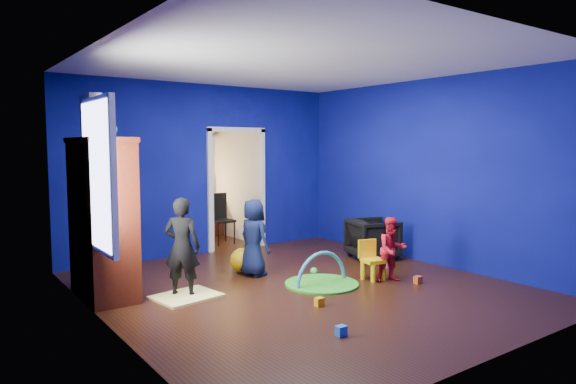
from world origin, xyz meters
TOP-DOWN VIEW (x-y plane):
  - floor at (0.00, 0.00)m, footprint 5.00×5.50m
  - ceiling at (0.00, 0.00)m, footprint 5.00×5.50m
  - wall_back at (0.00, 2.75)m, footprint 5.00×0.02m
  - wall_front at (0.00, -2.75)m, footprint 5.00×0.02m
  - wall_left at (-2.50, 0.00)m, footprint 0.02×5.50m
  - wall_right at (2.50, 0.00)m, footprint 0.02×5.50m
  - alcove at (0.60, 3.62)m, footprint 1.00×1.75m
  - armchair at (2.01, 0.71)m, footprint 0.89×0.88m
  - child_black at (-1.42, 0.60)m, footprint 0.53×0.52m
  - child_navy at (-0.17, 0.94)m, footprint 0.42×0.58m
  - toddler_red at (1.20, -0.44)m, footprint 0.52×0.46m
  - vase at (-2.22, 0.82)m, footprint 0.30×0.30m
  - potted_plant at (-2.22, 1.34)m, footprint 0.25×0.25m
  - tv_armoire at (-2.22, 1.12)m, footprint 0.58×1.14m
  - crt_tv at (-2.18, 1.12)m, footprint 0.46×0.70m
  - yellow_blanket at (-1.42, 0.50)m, footprint 0.83×0.71m
  - hopper_ball at (-0.22, 1.19)m, footprint 0.36×0.36m
  - kid_chair at (1.05, -0.24)m, footprint 0.34×0.34m
  - play_mat at (0.30, -0.03)m, footprint 0.99×0.99m
  - toy_arch at (0.30, -0.03)m, footprint 0.88×0.09m
  - window_left at (-2.48, 0.35)m, footprint 0.03×0.95m
  - curtain at (-2.37, 0.90)m, footprint 0.14×0.42m
  - doorway at (0.60, 2.75)m, footprint 1.16×0.10m
  - study_desk at (0.60, 4.26)m, footprint 0.88×0.44m
  - desk_monitor at (0.60, 4.38)m, footprint 0.40×0.05m
  - desk_lamp at (0.32, 4.32)m, footprint 0.14×0.14m
  - folding_chair at (0.60, 3.30)m, footprint 0.40×0.40m
  - book_shelf at (0.60, 4.37)m, footprint 0.88×0.24m
  - toy_0 at (1.40, -0.74)m, footprint 0.10×0.08m
  - toy_1 at (1.92, 0.58)m, footprint 0.11×0.11m
  - toy_2 at (-0.31, -0.72)m, footprint 0.10×0.08m
  - toy_3 at (0.55, 0.46)m, footprint 0.11×0.11m
  - toy_4 at (1.72, 0.12)m, footprint 0.10×0.08m
  - toy_5 at (-0.72, -1.56)m, footprint 0.10×0.08m

SIDE VIEW (x-z plane):
  - floor at x=0.00m, z-range -0.01..0.01m
  - play_mat at x=0.30m, z-range 0.00..0.03m
  - yellow_blanket at x=-1.42m, z-range 0.00..0.03m
  - toy_arch at x=0.30m, z-range -0.42..0.46m
  - toy_0 at x=1.40m, z-range 0.00..0.10m
  - toy_2 at x=-0.31m, z-range 0.00..0.10m
  - toy_4 at x=1.72m, z-range 0.00..0.10m
  - toy_5 at x=-0.72m, z-range 0.00..0.10m
  - toy_1 at x=1.92m, z-range 0.00..0.11m
  - toy_3 at x=0.55m, z-range 0.00..0.11m
  - hopper_ball at x=-0.22m, z-range 0.00..0.36m
  - kid_chair at x=1.05m, z-range 0.00..0.50m
  - armchair at x=2.01m, z-range 0.00..0.66m
  - study_desk at x=0.60m, z-range 0.00..0.75m
  - toddler_red at x=1.20m, z-range 0.00..0.89m
  - folding_chair at x=0.60m, z-range 0.00..0.92m
  - child_navy at x=-0.17m, z-range 0.00..1.10m
  - child_black at x=-1.42m, z-range 0.00..1.23m
  - desk_lamp at x=0.32m, z-range 0.86..1.00m
  - desk_monitor at x=0.60m, z-range 0.79..1.11m
  - tv_armoire at x=-2.22m, z-range 0.00..1.96m
  - crt_tv at x=-2.18m, z-range 0.75..1.29m
  - doorway at x=0.60m, z-range 0.00..2.10m
  - alcove at x=0.60m, z-range 0.00..2.50m
  - curtain at x=-2.37m, z-range 0.05..2.45m
  - wall_back at x=0.00m, z-range 0.00..2.90m
  - wall_front at x=0.00m, z-range 0.00..2.90m
  - wall_left at x=-2.50m, z-range 0.00..2.90m
  - wall_right at x=2.50m, z-range 0.00..2.90m
  - window_left at x=-2.48m, z-range 0.77..2.33m
  - book_shelf at x=0.60m, z-range 2.00..2.04m
  - vase at x=-2.22m, z-range 1.96..2.20m
  - potted_plant at x=-2.22m, z-range 1.96..2.39m
  - ceiling at x=0.00m, z-range 2.90..2.90m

